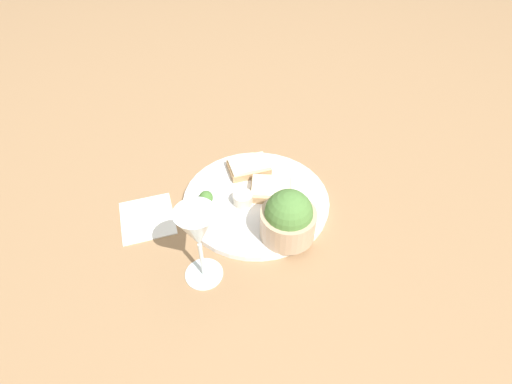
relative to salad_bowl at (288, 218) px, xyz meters
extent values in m
plane|color=#93704C|center=(0.01, -0.12, -0.06)|extent=(4.00, 4.00, 0.00)
cylinder|color=white|center=(0.01, -0.12, -0.06)|extent=(0.33, 0.33, 0.01)
cylinder|color=tan|center=(0.00, 0.00, -0.02)|extent=(0.11, 0.11, 0.06)
sphere|color=#4C7A38|center=(0.00, 0.00, 0.02)|extent=(0.10, 0.10, 0.10)
cylinder|color=beige|center=(0.05, -0.12, -0.04)|extent=(0.04, 0.04, 0.03)
cylinder|color=beige|center=(0.05, -0.12, -0.03)|extent=(0.04, 0.04, 0.01)
cube|color=tan|center=(-0.03, -0.13, -0.04)|extent=(0.12, 0.11, 0.02)
cube|color=#F4E5C1|center=(-0.03, -0.13, -0.03)|extent=(0.11, 0.10, 0.01)
cube|color=tan|center=(-0.01, -0.22, -0.04)|extent=(0.11, 0.08, 0.02)
cube|color=#F4E5C1|center=(-0.01, -0.22, -0.03)|extent=(0.10, 0.08, 0.01)
cylinder|color=silver|center=(0.19, 0.01, -0.06)|extent=(0.07, 0.07, 0.01)
cylinder|color=silver|center=(0.19, 0.01, -0.01)|extent=(0.01, 0.01, 0.09)
cone|color=silver|center=(0.19, 0.01, 0.07)|extent=(0.07, 0.07, 0.08)
sphere|color=#477533|center=(0.12, -0.16, -0.03)|extent=(0.03, 0.03, 0.03)
cube|color=white|center=(0.25, -0.19, -0.06)|extent=(0.13, 0.15, 0.01)
camera|label=1|loc=(0.30, 0.45, 0.60)|focal=28.00mm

